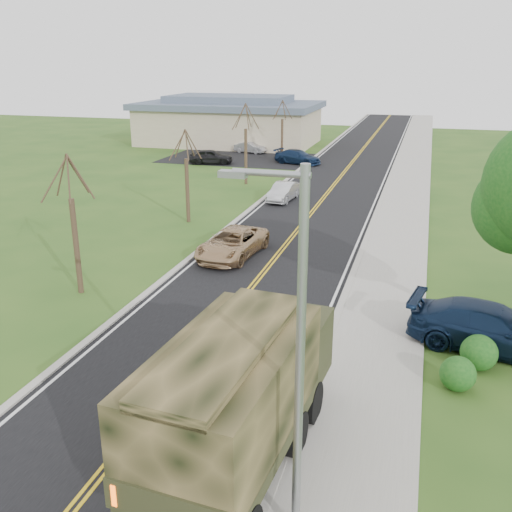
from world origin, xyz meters
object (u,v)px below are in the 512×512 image
at_px(suv_champagne, 232,243).
at_px(sedan_silver, 284,192).
at_px(military_truck, 240,388).
at_px(pickup_navy, 491,328).

height_order(suv_champagne, sedan_silver, suv_champagne).
height_order(military_truck, pickup_navy, military_truck).
bearing_deg(military_truck, pickup_navy, 56.04).
height_order(suv_champagne, pickup_navy, pickup_navy).
relative_size(military_truck, pickup_navy, 1.40).
relative_size(suv_champagne, sedan_silver, 1.31).
xyz_separation_m(military_truck, sedan_silver, (-5.82, 27.86, -1.55)).
bearing_deg(sedan_silver, suv_champagne, -82.64).
distance_m(suv_champagne, pickup_navy, 13.75).
distance_m(sedan_silver, pickup_navy, 23.19).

